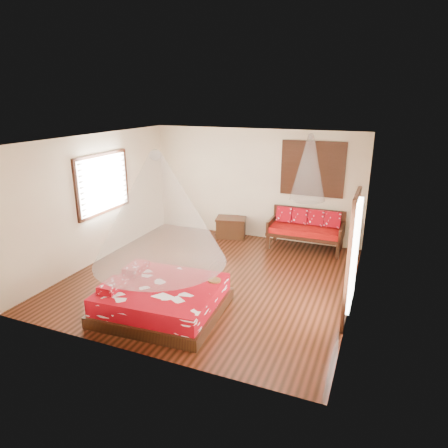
# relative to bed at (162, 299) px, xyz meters

# --- Properties ---
(room) EXTENTS (5.54, 5.54, 2.84)m
(room) POSITION_rel_bed_xyz_m (0.22, 1.60, 1.15)
(room) COLOR black
(room) RESTS_ON ground
(bed) EXTENTS (2.09, 1.91, 0.63)m
(bed) POSITION_rel_bed_xyz_m (0.00, 0.00, 0.00)
(bed) COLOR black
(bed) RESTS_ON floor
(daybed) EXTENTS (1.76, 0.78, 0.94)m
(daybed) POSITION_rel_bed_xyz_m (1.66, 3.98, 0.27)
(daybed) COLOR black
(daybed) RESTS_ON floor
(storage_chest) EXTENTS (0.87, 0.72, 0.53)m
(storage_chest) POSITION_rel_bed_xyz_m (-0.31, 4.05, 0.02)
(storage_chest) COLOR black
(storage_chest) RESTS_ON floor
(shutter_panel) EXTENTS (1.52, 0.06, 1.32)m
(shutter_panel) POSITION_rel_bed_xyz_m (1.66, 4.32, 1.65)
(shutter_panel) COLOR black
(shutter_panel) RESTS_ON wall_back
(window_left) EXTENTS (0.10, 1.74, 1.34)m
(window_left) POSITION_rel_bed_xyz_m (-2.49, 1.80, 1.45)
(window_left) COLOR black
(window_left) RESTS_ON wall_left
(glazed_door) EXTENTS (0.08, 1.02, 2.16)m
(glazed_door) POSITION_rel_bed_xyz_m (2.93, 1.00, 0.82)
(glazed_door) COLOR black
(glazed_door) RESTS_ON floor
(wine_tray) EXTENTS (0.22, 0.22, 0.18)m
(wine_tray) POSITION_rel_bed_xyz_m (0.77, 0.50, 0.30)
(wine_tray) COLOR brown
(wine_tray) RESTS_ON bed
(mosquito_net_main) EXTENTS (2.18, 2.18, 1.80)m
(mosquito_net_main) POSITION_rel_bed_xyz_m (0.02, 0.00, 1.60)
(mosquito_net_main) COLOR silver
(mosquito_net_main) RESTS_ON ceiling
(mosquito_net_daybed) EXTENTS (0.81, 0.81, 1.50)m
(mosquito_net_daybed) POSITION_rel_bed_xyz_m (1.66, 3.85, 1.75)
(mosquito_net_daybed) COLOR silver
(mosquito_net_daybed) RESTS_ON ceiling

